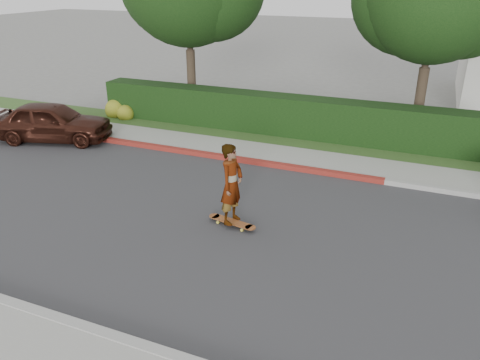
{
  "coord_description": "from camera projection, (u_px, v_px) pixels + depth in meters",
  "views": [
    {
      "loc": [
        1.83,
        -8.79,
        5.5
      ],
      "look_at": [
        -2.07,
        0.67,
        1.0
      ],
      "focal_mm": 35.0,
      "sensor_mm": 36.0,
      "label": 1
    }
  ],
  "objects": [
    {
      "name": "skateboard",
      "position": [
        232.0,
        222.0,
        11.12
      ],
      "size": [
        1.3,
        0.48,
        0.12
      ],
      "rotation": [
        0.0,
        0.0,
        -0.18
      ],
      "color": "yellow",
      "rests_on": "ground"
    },
    {
      "name": "skateboarder",
      "position": [
        232.0,
        184.0,
        10.72
      ],
      "size": [
        0.55,
        0.76,
        1.94
      ],
      "primitive_type": "imported",
      "rotation": [
        0.0,
        0.0,
        1.45
      ],
      "color": "white",
      "rests_on": "skateboard"
    },
    {
      "name": "road",
      "position": [
        315.0,
        247.0,
        10.3
      ],
      "size": [
        60.0,
        8.0,
        0.01
      ],
      "primitive_type": "cube",
      "color": "#2D2D30",
      "rests_on": "ground"
    },
    {
      "name": "curb_red_section",
      "position": [
        198.0,
        153.0,
        15.48
      ],
      "size": [
        12.0,
        0.21,
        0.15
      ],
      "primitive_type": "cube",
      "color": "maroon",
      "rests_on": "ground"
    },
    {
      "name": "planting_strip",
      "position": [
        363.0,
        150.0,
        15.86
      ],
      "size": [
        60.0,
        1.6,
        0.1
      ],
      "primitive_type": "cube",
      "color": "#2D4C1E",
      "rests_on": "ground"
    },
    {
      "name": "car_maroon",
      "position": [
        52.0,
        122.0,
        16.64
      ],
      "size": [
        4.43,
        2.77,
        1.41
      ],
      "primitive_type": "imported",
      "rotation": [
        0.0,
        0.0,
        1.86
      ],
      "color": "#3A1A12",
      "rests_on": "ground"
    },
    {
      "name": "ground",
      "position": [
        315.0,
        247.0,
        10.3
      ],
      "size": [
        120.0,
        120.0,
        0.0
      ],
      "primitive_type": "plane",
      "color": "slate",
      "rests_on": "ground"
    },
    {
      "name": "hedge",
      "position": [
        285.0,
        116.0,
        17.13
      ],
      "size": [
        15.0,
        1.0,
        1.5
      ],
      "primitive_type": "cube",
      "color": "black",
      "rests_on": "ground"
    },
    {
      "name": "curb_far",
      "position": [
        350.0,
        176.0,
        13.74
      ],
      "size": [
        60.0,
        0.2,
        0.15
      ],
      "primitive_type": "cube",
      "color": "#9E9E99",
      "rests_on": "ground"
    },
    {
      "name": "flowering_shrub",
      "position": [
        119.0,
        111.0,
        19.36
      ],
      "size": [
        1.4,
        1.0,
        0.9
      ],
      "color": "#2D4C19",
      "rests_on": "ground"
    },
    {
      "name": "sidewalk_far",
      "position": [
        355.0,
        166.0,
        14.5
      ],
      "size": [
        60.0,
        1.6,
        0.12
      ],
      "primitive_type": "cube",
      "color": "gray",
      "rests_on": "ground"
    }
  ]
}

